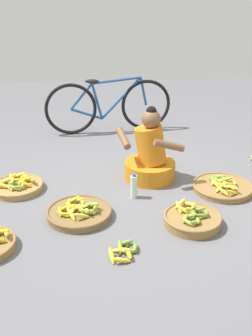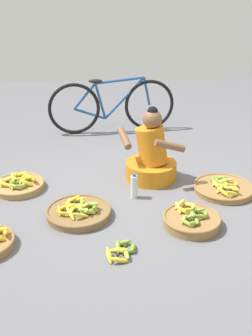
{
  "view_description": "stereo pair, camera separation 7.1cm",
  "coord_description": "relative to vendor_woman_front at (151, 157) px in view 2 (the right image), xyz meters",
  "views": [
    {
      "loc": [
        -0.22,
        -3.4,
        1.82
      ],
      "look_at": [
        0.0,
        -0.2,
        0.35
      ],
      "focal_mm": 42.68,
      "sensor_mm": 36.0,
      "label": 1
    },
    {
      "loc": [
        -0.15,
        -3.41,
        1.82
      ],
      "look_at": [
        0.0,
        -0.2,
        0.35
      ],
      "focal_mm": 42.68,
      "sensor_mm": 36.0,
      "label": 2
    }
  ],
  "objects": [
    {
      "name": "water_bottle",
      "position": [
        -0.2,
        -0.4,
        -0.13
      ],
      "size": [
        0.07,
        0.07,
        0.24
      ],
      "color": "silver",
      "rests_on": "ground"
    },
    {
      "name": "ground_plane",
      "position": [
        -0.28,
        -0.3,
        -0.24
      ],
      "size": [
        10.0,
        10.0,
        0.0
      ],
      "primitive_type": "plane",
      "color": "slate"
    },
    {
      "name": "banana_basket_near_bicycle",
      "position": [
        0.25,
        -0.91,
        -0.19
      ],
      "size": [
        0.48,
        0.48,
        0.15
      ],
      "color": "olive",
      "rests_on": "ground"
    },
    {
      "name": "banana_basket_back_left",
      "position": [
        -1.32,
        -0.17,
        -0.2
      ],
      "size": [
        0.5,
        0.5,
        0.14
      ],
      "color": "#A87F47",
      "rests_on": "ground"
    },
    {
      "name": "bicycle_leaning",
      "position": [
        -0.37,
        1.49,
        0.12
      ],
      "size": [
        1.69,
        0.3,
        0.73
      ],
      "color": "black",
      "rests_on": "ground"
    },
    {
      "name": "loose_bananas_near_vendor",
      "position": [
        -0.34,
        -1.27,
        -0.21
      ],
      "size": [
        0.24,
        0.28,
        0.09
      ],
      "color": "olive",
      "rests_on": "ground"
    },
    {
      "name": "banana_basket_front_right",
      "position": [
        0.68,
        -0.32,
        -0.2
      ],
      "size": [
        0.58,
        0.58,
        0.14
      ],
      "color": "olive",
      "rests_on": "ground"
    },
    {
      "name": "vendor_woman_front",
      "position": [
        0.0,
        0.0,
        0.0
      ],
      "size": [
        0.65,
        0.53,
        0.77
      ],
      "color": "orange",
      "rests_on": "ground"
    },
    {
      "name": "banana_basket_back_center",
      "position": [
        -0.7,
        -0.72,
        -0.2
      ],
      "size": [
        0.56,
        0.56,
        0.14
      ],
      "color": "brown",
      "rests_on": "ground"
    }
  ]
}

